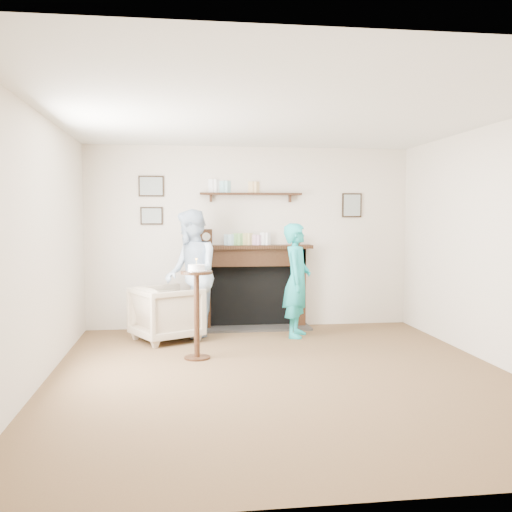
% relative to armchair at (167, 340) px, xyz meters
% --- Properties ---
extents(ground, '(5.00, 5.00, 0.00)m').
position_rel_armchair_xyz_m(ground, '(1.14, -1.72, 0.00)').
color(ground, brown).
rests_on(ground, ground).
extents(room_shell, '(4.54, 5.02, 2.52)m').
position_rel_armchair_xyz_m(room_shell, '(1.14, -1.02, 1.62)').
color(room_shell, beige).
rests_on(room_shell, ground).
extents(armchair, '(1.00, 1.00, 0.68)m').
position_rel_armchair_xyz_m(armchair, '(0.00, 0.00, 0.00)').
color(armchair, tan).
rests_on(armchair, ground).
extents(man, '(0.76, 0.90, 1.64)m').
position_rel_armchair_xyz_m(man, '(0.31, 0.18, 0.00)').
color(man, '#AEC0D9').
rests_on(man, ground).
extents(woman, '(0.51, 0.62, 1.45)m').
position_rel_armchair_xyz_m(woman, '(1.65, 0.03, 0.00)').
color(woman, teal).
rests_on(woman, ground).
extents(pedestal_table, '(0.34, 0.34, 1.09)m').
position_rel_armchair_xyz_m(pedestal_table, '(0.34, -0.95, 0.67)').
color(pedestal_table, black).
rests_on(pedestal_table, ground).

